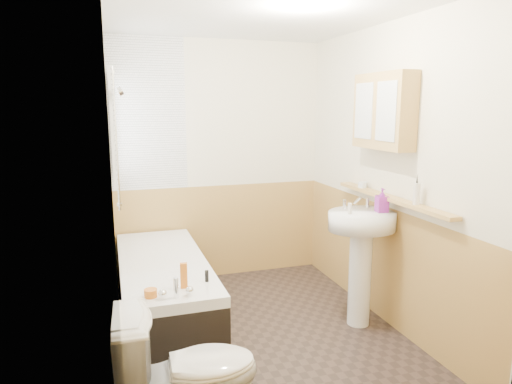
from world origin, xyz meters
TOP-DOWN VIEW (x-y plane):
  - floor at (0.00, 0.00)m, footprint 2.80×2.80m
  - ceiling at (0.00, 0.00)m, footprint 2.80×2.80m
  - wall_back at (0.00, 1.41)m, footprint 2.20×0.02m
  - wall_front at (0.00, -1.41)m, footprint 2.20×0.02m
  - wall_left at (-1.11, 0.00)m, footprint 0.02×2.80m
  - wall_right at (1.11, 0.00)m, footprint 0.02×2.80m
  - wainscot_right at (1.09, 0.00)m, footprint 0.01×2.80m
  - wainscot_front at (0.00, -1.39)m, footprint 2.20×0.01m
  - wainscot_back at (0.00, 1.39)m, footprint 2.20×0.01m
  - tile_cladding_left at (-1.09, 0.00)m, footprint 0.01×2.80m
  - tile_return_back at (-0.73, 1.39)m, footprint 0.75×0.01m
  - window at (-1.06, 0.95)m, footprint 0.03×0.79m
  - bathtub at (-0.73, 0.44)m, footprint 0.70×1.82m
  - shower_riser at (-1.04, 0.47)m, footprint 0.10×0.08m
  - toilet at (-0.76, -1.00)m, footprint 0.80×0.47m
  - sink at (0.84, -0.09)m, footprint 0.57×0.46m
  - pine_shelf at (1.04, -0.17)m, footprint 0.10×1.49m
  - medicine_cabinet at (1.01, -0.05)m, footprint 0.17×0.67m
  - foam_can at (1.04, -0.49)m, footprint 0.06×0.06m
  - green_bottle at (1.04, -0.49)m, footprint 0.06×0.06m
  - black_jar at (1.04, 0.26)m, footprint 0.10×0.10m
  - soap_bottle at (0.97, -0.15)m, footprint 0.12×0.21m
  - clear_bottle at (0.69, -0.14)m, footprint 0.04×0.04m
  - blue_gel at (-0.65, -0.22)m, footprint 0.05×0.04m
  - cream_jar at (-0.89, -0.30)m, footprint 0.10×0.10m
  - orange_bottle at (-0.48, -0.15)m, footprint 0.04×0.04m

SIDE VIEW (x-z plane):
  - floor at x=0.00m, z-range 0.00..0.00m
  - bathtub at x=-0.73m, z-range -0.06..0.64m
  - toilet at x=-0.76m, z-range 0.00..0.76m
  - wainscot_right at x=1.09m, z-range 0.00..1.00m
  - wainscot_front at x=0.00m, z-range 0.00..1.00m
  - wainscot_back at x=0.00m, z-range 0.00..1.00m
  - cream_jar at x=-0.89m, z-range 0.56..0.62m
  - orange_bottle at x=-0.48m, z-range 0.56..0.65m
  - blue_gel at x=-0.65m, z-range 0.56..0.74m
  - sink at x=0.84m, z-range 0.15..1.25m
  - clear_bottle at x=0.69m, z-range 0.98..1.07m
  - soap_bottle at x=0.97m, z-range 0.98..1.07m
  - pine_shelf at x=1.04m, z-range 1.08..1.11m
  - black_jar at x=1.04m, z-range 1.11..1.16m
  - foam_can at x=1.04m, z-range 1.11..1.27m
  - green_bottle at x=1.04m, z-range 1.11..1.34m
  - wall_back at x=0.00m, z-range 0.00..2.50m
  - wall_front at x=0.00m, z-range 0.00..2.50m
  - wall_left at x=-1.11m, z-range 0.00..2.50m
  - wall_right at x=1.11m, z-range 0.00..2.50m
  - tile_cladding_left at x=-1.09m, z-range 0.00..2.50m
  - window at x=-1.06m, z-range 1.15..2.15m
  - shower_riser at x=-1.04m, z-range 1.10..2.23m
  - tile_return_back at x=-0.73m, z-range 1.00..2.50m
  - medicine_cabinet at x=1.01m, z-range 1.49..2.09m
  - ceiling at x=0.00m, z-range 2.50..2.50m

